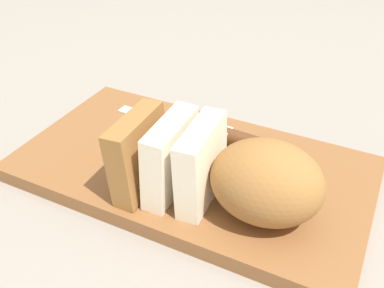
% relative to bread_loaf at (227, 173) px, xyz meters
% --- Properties ---
extents(ground_plane, '(3.00, 3.00, 0.00)m').
position_rel_bread_loaf_xyz_m(ground_plane, '(0.07, -0.06, -0.07)').
color(ground_plane, gray).
extents(cutting_board, '(0.47, 0.26, 0.02)m').
position_rel_bread_loaf_xyz_m(cutting_board, '(0.07, -0.06, -0.06)').
color(cutting_board, brown).
rests_on(cutting_board, ground_plane).
extents(bread_loaf, '(0.24, 0.12, 0.10)m').
position_rel_bread_loaf_xyz_m(bread_loaf, '(0.00, 0.00, 0.00)').
color(bread_loaf, '#996633').
rests_on(bread_loaf, cutting_board).
extents(bread_knife, '(0.24, 0.04, 0.02)m').
position_rel_bread_loaf_xyz_m(bread_knife, '(0.05, -0.12, -0.04)').
color(bread_knife, silver).
rests_on(bread_knife, cutting_board).
extents(crumb_near_knife, '(0.01, 0.01, 0.01)m').
position_rel_bread_loaf_xyz_m(crumb_near_knife, '(0.03, -0.12, -0.05)').
color(crumb_near_knife, '#A8753D').
rests_on(crumb_near_knife, cutting_board).
extents(crumb_near_loaf, '(0.01, 0.01, 0.01)m').
position_rel_bread_loaf_xyz_m(crumb_near_loaf, '(-0.01, -0.06, -0.04)').
color(crumb_near_loaf, '#A8753D').
rests_on(crumb_near_loaf, cutting_board).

